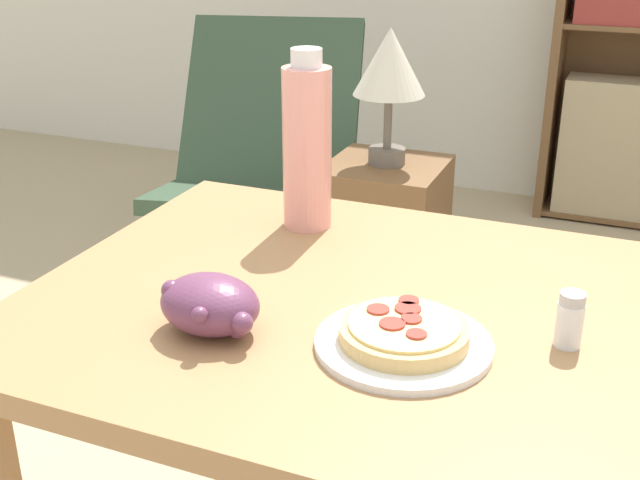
# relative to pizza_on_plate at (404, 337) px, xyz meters

# --- Properties ---
(dining_table) EXTENTS (1.04, 0.72, 0.75)m
(dining_table) POSITION_rel_pizza_on_plate_xyz_m (-0.02, 0.10, -0.14)
(dining_table) COLOR #A37549
(dining_table) RESTS_ON ground_plane
(pizza_on_plate) EXTENTS (0.22, 0.22, 0.04)m
(pizza_on_plate) POSITION_rel_pizza_on_plate_xyz_m (0.00, 0.00, 0.00)
(pizza_on_plate) COLOR white
(pizza_on_plate) RESTS_ON dining_table
(grape_bunch) EXTENTS (0.14, 0.12, 0.07)m
(grape_bunch) POSITION_rel_pizza_on_plate_xyz_m (-0.24, -0.05, 0.02)
(grape_bunch) COLOR #6B3856
(grape_bunch) RESTS_ON dining_table
(drink_bottle) EXTENTS (0.08, 0.08, 0.29)m
(drink_bottle) POSITION_rel_pizza_on_plate_xyz_m (-0.27, 0.32, 0.12)
(drink_bottle) COLOR pink
(drink_bottle) RESTS_ON dining_table
(salt_shaker) EXTENTS (0.03, 0.03, 0.07)m
(salt_shaker) POSITION_rel_pizza_on_plate_xyz_m (0.18, 0.08, 0.02)
(salt_shaker) COLOR white
(salt_shaker) RESTS_ON dining_table
(lounge_chair_near) EXTENTS (0.76, 0.89, 0.88)m
(lounge_chair_near) POSITION_rel_pizza_on_plate_xyz_m (-0.94, 1.49, -0.48)
(lounge_chair_near) COLOR black
(lounge_chair_near) RESTS_ON ground_plane
(bookshelf) EXTENTS (0.63, 0.28, 1.61)m
(bookshelf) POSITION_rel_pizza_on_plate_xyz_m (0.16, 2.63, -0.03)
(bookshelf) COLOR brown
(bookshelf) RESTS_ON ground_plane
(side_table) EXTENTS (0.34, 0.34, 0.53)m
(side_table) POSITION_rel_pizza_on_plate_xyz_m (-0.46, 1.37, -0.50)
(side_table) COLOR brown
(side_table) RESTS_ON ground_plane
(table_lamp) EXTENTS (0.21, 0.21, 0.40)m
(table_lamp) POSITION_rel_pizza_on_plate_xyz_m (-0.46, 1.37, 0.05)
(table_lamp) COLOR #665B51
(table_lamp) RESTS_ON side_table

